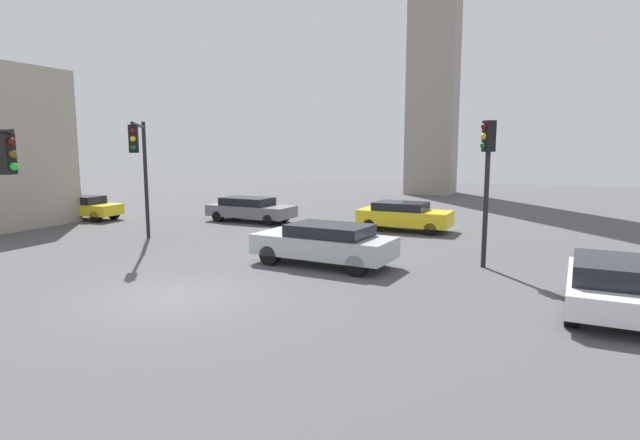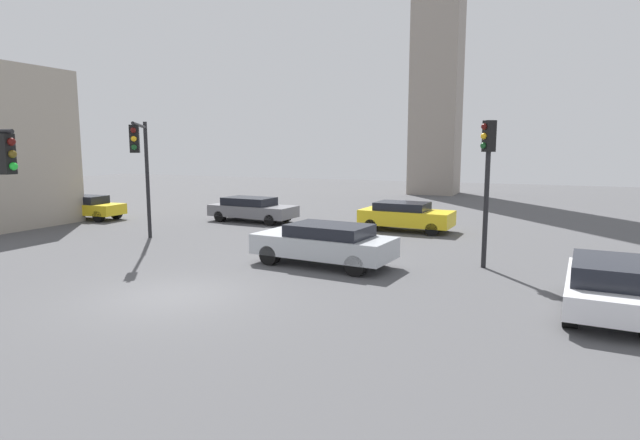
{
  "view_description": "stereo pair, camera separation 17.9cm",
  "coord_description": "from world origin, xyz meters",
  "px_view_note": "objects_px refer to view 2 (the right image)",
  "views": [
    {
      "loc": [
        8.84,
        -10.86,
        3.97
      ],
      "look_at": [
        1.86,
        5.63,
        1.44
      ],
      "focal_mm": 29.03,
      "sensor_mm": 36.0,
      "label": 1
    },
    {
      "loc": [
        9.0,
        -10.78,
        3.97
      ],
      "look_at": [
        1.86,
        5.63,
        1.44
      ],
      "focal_mm": 29.03,
      "sensor_mm": 36.0,
      "label": 2
    }
  ],
  "objects_px": {
    "traffic_light_1": "(487,166)",
    "car_0": "(405,216)",
    "car_2": "(252,209)",
    "car_3": "(87,207)",
    "traffic_light_2": "(141,155)",
    "car_1": "(325,243)",
    "car_4": "(608,285)"
  },
  "relations": [
    {
      "from": "traffic_light_2",
      "to": "car_0",
      "type": "bearing_deg",
      "value": 95.67
    },
    {
      "from": "traffic_light_1",
      "to": "car_0",
      "type": "height_order",
      "value": "traffic_light_1"
    },
    {
      "from": "traffic_light_1",
      "to": "car_2",
      "type": "bearing_deg",
      "value": -67.41
    },
    {
      "from": "car_1",
      "to": "car_3",
      "type": "distance_m",
      "value": 17.27
    },
    {
      "from": "traffic_light_2",
      "to": "car_3",
      "type": "height_order",
      "value": "traffic_light_2"
    },
    {
      "from": "traffic_light_1",
      "to": "car_0",
      "type": "xyz_separation_m",
      "value": [
        -4.27,
        6.45,
        -2.64
      ]
    },
    {
      "from": "car_0",
      "to": "traffic_light_1",
      "type": "bearing_deg",
      "value": -53.45
    },
    {
      "from": "car_1",
      "to": "car_4",
      "type": "relative_size",
      "value": 1.09
    },
    {
      "from": "traffic_light_1",
      "to": "car_1",
      "type": "relative_size",
      "value": 0.98
    },
    {
      "from": "car_1",
      "to": "car_2",
      "type": "relative_size",
      "value": 1.03
    },
    {
      "from": "traffic_light_2",
      "to": "car_1",
      "type": "relative_size",
      "value": 1.03
    },
    {
      "from": "car_2",
      "to": "car_0",
      "type": "bearing_deg",
      "value": 4.94
    },
    {
      "from": "car_1",
      "to": "car_2",
      "type": "bearing_deg",
      "value": -40.63
    },
    {
      "from": "traffic_light_1",
      "to": "car_1",
      "type": "bearing_deg",
      "value": -21.29
    },
    {
      "from": "traffic_light_1",
      "to": "car_3",
      "type": "bearing_deg",
      "value": -50.05
    },
    {
      "from": "car_1",
      "to": "traffic_light_2",
      "type": "bearing_deg",
      "value": 3.1
    },
    {
      "from": "car_3",
      "to": "traffic_light_2",
      "type": "bearing_deg",
      "value": -32.79
    },
    {
      "from": "car_1",
      "to": "car_3",
      "type": "height_order",
      "value": "car_1"
    },
    {
      "from": "car_1",
      "to": "car_2",
      "type": "xyz_separation_m",
      "value": [
        -7.63,
        8.0,
        -0.07
      ]
    },
    {
      "from": "traffic_light_2",
      "to": "car_2",
      "type": "bearing_deg",
      "value": 140.35
    },
    {
      "from": "car_2",
      "to": "car_1",
      "type": "bearing_deg",
      "value": -43.09
    },
    {
      "from": "car_3",
      "to": "car_4",
      "type": "distance_m",
      "value": 25.72
    },
    {
      "from": "car_1",
      "to": "car_4",
      "type": "distance_m",
      "value": 8.47
    },
    {
      "from": "traffic_light_1",
      "to": "car_2",
      "type": "xyz_separation_m",
      "value": [
        -12.59,
        6.21,
        -2.68
      ]
    },
    {
      "from": "traffic_light_2",
      "to": "car_3",
      "type": "distance_m",
      "value": 10.09
    },
    {
      "from": "car_0",
      "to": "car_2",
      "type": "height_order",
      "value": "car_0"
    },
    {
      "from": "traffic_light_2",
      "to": "car_2",
      "type": "height_order",
      "value": "traffic_light_2"
    },
    {
      "from": "traffic_light_2",
      "to": "car_3",
      "type": "relative_size",
      "value": 1.24
    },
    {
      "from": "car_4",
      "to": "car_0",
      "type": "bearing_deg",
      "value": 39.84
    },
    {
      "from": "car_0",
      "to": "car_3",
      "type": "bearing_deg",
      "value": -166.73
    },
    {
      "from": "traffic_light_1",
      "to": "car_3",
      "type": "height_order",
      "value": "traffic_light_1"
    },
    {
      "from": "car_0",
      "to": "car_4",
      "type": "bearing_deg",
      "value": -50.76
    }
  ]
}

